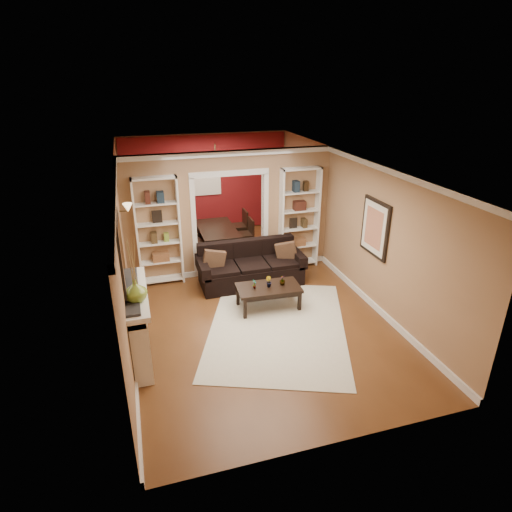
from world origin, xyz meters
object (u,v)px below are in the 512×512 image
object	(u,v)px
coffee_table	(268,297)
bookshelf_right	(299,219)
fireplace	(140,324)
dining_table	(218,238)
bookshelf_left	(159,232)
sofa	(251,265)

from	to	relation	value
coffee_table	bookshelf_right	bearing A→B (deg)	56.09
fireplace	dining_table	xyz separation A→B (m)	(2.08, 4.04, -0.29)
bookshelf_left	fireplace	world-z (taller)	bookshelf_left
coffee_table	fireplace	bearing A→B (deg)	-157.43
coffee_table	dining_table	world-z (taller)	dining_table
coffee_table	sofa	bearing A→B (deg)	94.81
sofa	dining_table	bearing A→B (deg)	97.15
sofa	fireplace	world-z (taller)	fireplace
sofa	bookshelf_left	size ratio (longest dim) A/B	0.97
sofa	bookshelf_left	distance (m)	2.03
sofa	bookshelf_right	bearing A→B (deg)	24.13
fireplace	sofa	bearing A→B (deg)	39.74
sofa	bookshelf_left	xyz separation A→B (m)	(-1.81, 0.58, 0.71)
coffee_table	dining_table	distance (m)	3.20
bookshelf_right	dining_table	xyz separation A→B (m)	(-1.56, 1.51, -0.86)
bookshelf_right	fireplace	bearing A→B (deg)	-145.20
coffee_table	dining_table	xyz separation A→B (m)	(-0.30, 3.19, 0.06)
bookshelf_right	bookshelf_left	bearing A→B (deg)	180.00
fireplace	coffee_table	bearing A→B (deg)	19.64
coffee_table	fireplace	world-z (taller)	fireplace
bookshelf_left	dining_table	xyz separation A→B (m)	(1.54, 1.51, -0.86)
sofa	coffee_table	distance (m)	1.12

